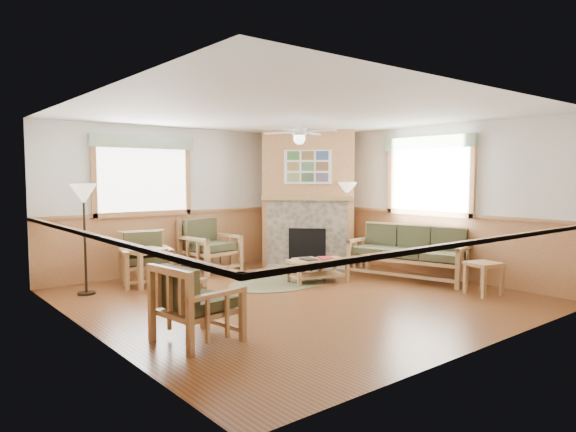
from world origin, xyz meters
TOP-DOWN VIEW (x-y plane):
  - floor at (0.00, 0.00)m, footprint 6.00×6.00m
  - ceiling at (0.00, 0.00)m, footprint 6.00×6.00m
  - wall_back at (0.00, 3.00)m, footprint 6.00×0.02m
  - wall_front at (0.00, -3.00)m, footprint 6.00×0.02m
  - wall_left at (-3.00, 0.00)m, footprint 0.02×6.00m
  - wall_right at (3.00, 0.00)m, footprint 0.02×6.00m
  - wainscot at (0.00, 0.00)m, footprint 6.00×6.00m
  - fireplace at (2.05, 2.05)m, footprint 3.11×3.11m
  - window_back at (-1.10, 2.96)m, footprint 1.90×0.16m
  - window_right at (2.96, -0.20)m, footprint 0.16×1.90m
  - ceiling_fan at (0.30, 0.30)m, footprint 1.59×1.59m
  - sofa at (2.40, -0.20)m, footprint 2.17×1.35m
  - armchair_back_left at (-1.38, 2.27)m, footprint 0.93×0.93m
  - armchair_back_right at (0.01, 2.55)m, footprint 1.01×1.01m
  - armchair_left at (-2.17, -0.90)m, footprint 0.86×0.86m
  - coffee_table at (0.94, 0.56)m, footprint 1.07×0.71m
  - end_table_chairs at (-1.44, 2.15)m, footprint 0.63×0.61m
  - end_table_sofa at (2.29, -1.69)m, footprint 0.52×0.51m
  - footstool at (0.98, 0.89)m, footprint 0.50×0.50m
  - braided_rug at (0.37, 0.91)m, footprint 1.86×1.86m
  - floor_lamp_left at (-2.40, 2.14)m, footprint 0.39×0.39m
  - floor_lamp_right at (2.32, 1.24)m, footprint 0.49×0.49m
  - book_red at (1.09, 0.51)m, footprint 0.32×0.36m
  - book_dark at (0.79, 0.63)m, footprint 0.23×0.29m

SIDE VIEW (x-z plane):
  - floor at x=0.00m, z-range -0.01..0.00m
  - braided_rug at x=0.37m, z-range 0.00..0.01m
  - footstool at x=0.98m, z-range 0.00..0.36m
  - coffee_table at x=0.94m, z-range 0.00..0.39m
  - end_table_sofa at x=2.29m, z-range 0.00..0.50m
  - end_table_chairs at x=-1.44m, z-range 0.00..0.62m
  - book_dark at x=0.79m, z-range 0.40..0.43m
  - book_red at x=1.09m, z-range 0.41..0.44m
  - armchair_left at x=-2.17m, z-range 0.00..0.85m
  - armchair_back_left at x=-1.38m, z-range 0.00..0.87m
  - sofa at x=2.40m, z-range 0.00..0.93m
  - armchair_back_right at x=0.01m, z-range 0.00..0.99m
  - wainscot at x=0.00m, z-range 0.00..1.10m
  - floor_lamp_right at x=2.32m, z-range 0.00..1.69m
  - floor_lamp_left at x=-2.40m, z-range 0.00..1.70m
  - wall_back at x=0.00m, z-range 0.00..2.70m
  - wall_front at x=0.00m, z-range 0.00..2.70m
  - wall_left at x=-3.00m, z-range 0.00..2.70m
  - wall_right at x=3.00m, z-range 0.00..2.70m
  - fireplace at x=2.05m, z-range 0.00..2.70m
  - window_back at x=-1.10m, z-range 1.78..3.28m
  - window_right at x=2.96m, z-range 1.78..3.28m
  - ceiling_fan at x=0.30m, z-range 2.48..2.84m
  - ceiling at x=0.00m, z-range 2.70..2.71m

